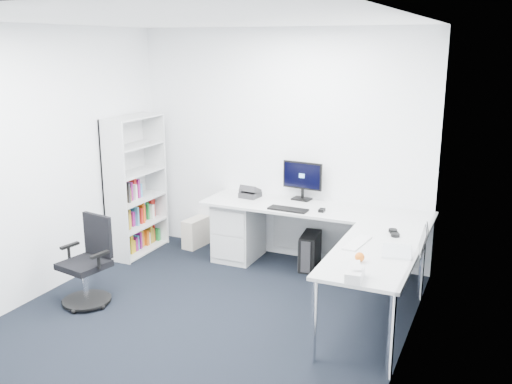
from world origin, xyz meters
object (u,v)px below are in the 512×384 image
at_px(l_desk, 303,249).
at_px(task_chair, 84,262).
at_px(laptop, 397,238).
at_px(bookshelf, 136,186).
at_px(monitor, 302,180).

relative_size(l_desk, task_chair, 2.92).
relative_size(task_chair, laptop, 2.42).
distance_m(bookshelf, task_chair, 1.55).
xyz_separation_m(bookshelf, task_chair, (0.40, -1.45, -0.40)).
relative_size(l_desk, monitor, 5.34).
relative_size(l_desk, laptop, 7.06).
relative_size(bookshelf, monitor, 3.51).
xyz_separation_m(bookshelf, laptop, (3.28, -0.76, 0.03)).
bearing_deg(monitor, laptop, -38.38).
height_order(bookshelf, task_chair, bookshelf).
height_order(l_desk, laptop, laptop).
bearing_deg(laptop, l_desk, 137.41).
bearing_deg(monitor, l_desk, -62.44).
distance_m(monitor, laptop, 1.87).
height_order(task_chair, monitor, monitor).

